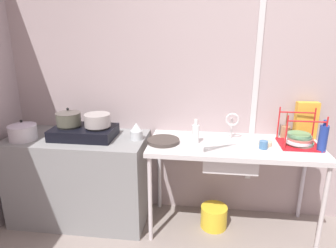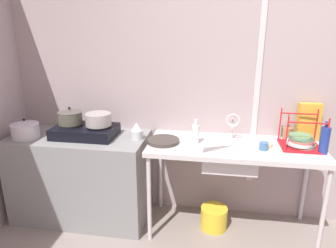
{
  "view_description": "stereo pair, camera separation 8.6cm",
  "coord_description": "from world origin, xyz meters",
  "px_view_note": "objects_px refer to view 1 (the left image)",
  "views": [
    {
      "loc": [
        -0.5,
        -1.19,
        1.73
      ],
      "look_at": [
        -0.81,
        1.21,
        0.98
      ],
      "focal_mm": 31.89,
      "sensor_mm": 36.0,
      "label": 1
    },
    {
      "loc": [
        -0.42,
        -1.18,
        1.73
      ],
      "look_at": [
        -0.81,
        1.21,
        0.98
      ],
      "focal_mm": 31.89,
      "sensor_mm": 36.0,
      "label": 2
    }
  ],
  "objects_px": {
    "pot_on_left_burner": "(68,118)",
    "bucket_on_floor": "(214,217)",
    "faucet": "(232,122)",
    "dish_rack": "(299,140)",
    "sink_basin": "(229,156)",
    "bottle_by_sink": "(196,133)",
    "cereal_box": "(306,120)",
    "pot_beside_stove": "(23,131)",
    "bottle_by_rack": "(323,138)",
    "percolator": "(136,131)",
    "small_bowl_on_drainboard": "(265,143)",
    "utensil_jar": "(285,131)",
    "cup_by_rack": "(263,145)",
    "stove": "(84,132)",
    "frying_pan": "(163,141)",
    "pot_on_right_burner": "(97,120)"
  },
  "relations": [
    {
      "from": "faucet",
      "to": "bucket_on_floor",
      "type": "relative_size",
      "value": 1.01
    },
    {
      "from": "pot_on_left_burner",
      "to": "dish_rack",
      "type": "height_order",
      "value": "dish_rack"
    },
    {
      "from": "frying_pan",
      "to": "bottle_by_sink",
      "type": "xyz_separation_m",
      "value": [
        0.27,
        0.02,
        0.07
      ]
    },
    {
      "from": "stove",
      "to": "sink_basin",
      "type": "xyz_separation_m",
      "value": [
        1.28,
        -0.05,
        -0.14
      ]
    },
    {
      "from": "faucet",
      "to": "dish_rack",
      "type": "height_order",
      "value": "dish_rack"
    },
    {
      "from": "percolator",
      "to": "sink_basin",
      "type": "relative_size",
      "value": 0.35
    },
    {
      "from": "sink_basin",
      "to": "bottle_by_sink",
      "type": "height_order",
      "value": "bottle_by_sink"
    },
    {
      "from": "faucet",
      "to": "cereal_box",
      "type": "xyz_separation_m",
      "value": [
        0.65,
        0.12,
        0.0
      ]
    },
    {
      "from": "small_bowl_on_drainboard",
      "to": "utensil_jar",
      "type": "relative_size",
      "value": 0.45
    },
    {
      "from": "pot_on_left_burner",
      "to": "bucket_on_floor",
      "type": "height_order",
      "value": "pot_on_left_burner"
    },
    {
      "from": "pot_beside_stove",
      "to": "bucket_on_floor",
      "type": "relative_size",
      "value": 1.0
    },
    {
      "from": "percolator",
      "to": "faucet",
      "type": "xyz_separation_m",
      "value": [
        0.83,
        0.11,
        0.09
      ]
    },
    {
      "from": "cup_by_rack",
      "to": "stove",
      "type": "bearing_deg",
      "value": 177.39
    },
    {
      "from": "bottle_by_sink",
      "to": "cereal_box",
      "type": "xyz_separation_m",
      "value": [
        0.96,
        0.26,
        0.08
      ]
    },
    {
      "from": "pot_on_left_burner",
      "to": "sink_basin",
      "type": "xyz_separation_m",
      "value": [
        1.41,
        -0.05,
        -0.27
      ]
    },
    {
      "from": "percolator",
      "to": "dish_rack",
      "type": "xyz_separation_m",
      "value": [
        1.37,
        0.02,
        -0.02
      ]
    },
    {
      "from": "pot_beside_stove",
      "to": "small_bowl_on_drainboard",
      "type": "distance_m",
      "value": 2.09
    },
    {
      "from": "pot_beside_stove",
      "to": "sink_basin",
      "type": "distance_m",
      "value": 1.8
    },
    {
      "from": "stove",
      "to": "pot_on_right_burner",
      "type": "distance_m",
      "value": 0.18
    },
    {
      "from": "dish_rack",
      "to": "bottle_by_sink",
      "type": "xyz_separation_m",
      "value": [
        -0.86,
        -0.05,
        0.03
      ]
    },
    {
      "from": "dish_rack",
      "to": "small_bowl_on_drainboard",
      "type": "xyz_separation_m",
      "value": [
        -0.28,
        -0.03,
        -0.03
      ]
    },
    {
      "from": "stove",
      "to": "pot_on_left_burner",
      "type": "bearing_deg",
      "value": 180.0
    },
    {
      "from": "sink_basin",
      "to": "bucket_on_floor",
      "type": "height_order",
      "value": "sink_basin"
    },
    {
      "from": "sink_basin",
      "to": "bottle_by_rack",
      "type": "distance_m",
      "value": 0.74
    },
    {
      "from": "small_bowl_on_drainboard",
      "to": "bottle_by_sink",
      "type": "bearing_deg",
      "value": -177.77
    },
    {
      "from": "faucet",
      "to": "bucket_on_floor",
      "type": "bearing_deg",
      "value": -134.08
    },
    {
      "from": "dish_rack",
      "to": "cereal_box",
      "type": "relative_size",
      "value": 0.95
    },
    {
      "from": "pot_on_left_burner",
      "to": "bottle_by_sink",
      "type": "xyz_separation_m",
      "value": [
        1.12,
        -0.02,
        -0.09
      ]
    },
    {
      "from": "pot_on_left_burner",
      "to": "bottle_by_sink",
      "type": "bearing_deg",
      "value": -0.83
    },
    {
      "from": "dish_rack",
      "to": "cup_by_rack",
      "type": "distance_m",
      "value": 0.32
    },
    {
      "from": "pot_on_right_burner",
      "to": "small_bowl_on_drainboard",
      "type": "distance_m",
      "value": 1.45
    },
    {
      "from": "faucet",
      "to": "bottle_by_sink",
      "type": "bearing_deg",
      "value": -156.32
    },
    {
      "from": "faucet",
      "to": "bucket_on_floor",
      "type": "distance_m",
      "value": 0.9
    },
    {
      "from": "pot_on_right_burner",
      "to": "cereal_box",
      "type": "bearing_deg",
      "value": 7.5
    },
    {
      "from": "pot_beside_stove",
      "to": "small_bowl_on_drainboard",
      "type": "height_order",
      "value": "pot_beside_stove"
    },
    {
      "from": "percolator",
      "to": "bottle_by_sink",
      "type": "height_order",
      "value": "bottle_by_sink"
    },
    {
      "from": "stove",
      "to": "small_bowl_on_drainboard",
      "type": "bearing_deg",
      "value": 0.23
    },
    {
      "from": "pot_beside_stove",
      "to": "frying_pan",
      "type": "relative_size",
      "value": 0.87
    },
    {
      "from": "dish_rack",
      "to": "bottle_by_sink",
      "type": "distance_m",
      "value": 0.86
    },
    {
      "from": "frying_pan",
      "to": "bottle_by_rack",
      "type": "xyz_separation_m",
      "value": [
        1.27,
        -0.03,
        0.1
      ]
    },
    {
      "from": "small_bowl_on_drainboard",
      "to": "stove",
      "type": "bearing_deg",
      "value": -179.77
    },
    {
      "from": "pot_beside_stove",
      "to": "frying_pan",
      "type": "height_order",
      "value": "pot_beside_stove"
    },
    {
      "from": "sink_basin",
      "to": "small_bowl_on_drainboard",
      "type": "distance_m",
      "value": 0.31
    },
    {
      "from": "bucket_on_floor",
      "to": "small_bowl_on_drainboard",
      "type": "bearing_deg",
      "value": 1.58
    },
    {
      "from": "pot_beside_stove",
      "to": "bottle_by_rack",
      "type": "bearing_deg",
      "value": 0.99
    },
    {
      "from": "percolator",
      "to": "bottle_by_rack",
      "type": "height_order",
      "value": "bottle_by_rack"
    },
    {
      "from": "pot_beside_stove",
      "to": "dish_rack",
      "type": "xyz_separation_m",
      "value": [
        2.36,
        0.15,
        -0.03
      ]
    },
    {
      "from": "pot_on_left_burner",
      "to": "cup_by_rack",
      "type": "distance_m",
      "value": 1.68
    },
    {
      "from": "pot_on_left_burner",
      "to": "pot_beside_stove",
      "type": "relative_size",
      "value": 0.91
    },
    {
      "from": "percolator",
      "to": "bottle_by_rack",
      "type": "xyz_separation_m",
      "value": [
        1.51,
        -0.09,
        0.04
      ]
    }
  ]
}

